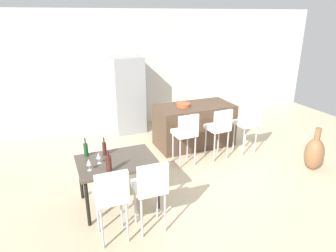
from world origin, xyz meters
name	(u,v)px	position (x,y,z in m)	size (l,w,h in m)	color
ground_plane	(206,170)	(0.00, 0.00, 0.00)	(10.00, 10.00, 0.00)	#C6B28E
back_wall	(152,68)	(0.00, 3.01, 1.45)	(10.00, 0.12, 2.90)	silver
kitchen_island	(194,125)	(0.32, 1.15, 0.46)	(1.68, 0.85, 0.92)	#4C3828
bar_chair_left	(186,131)	(-0.28, 0.35, 0.70)	(0.41, 0.41, 1.05)	white
bar_chair_middle	(219,126)	(0.45, 0.35, 0.70)	(0.42, 0.42, 1.05)	white
bar_chair_right	(248,122)	(1.15, 0.35, 0.70)	(0.42, 0.42, 1.05)	white
dining_table	(117,165)	(-1.78, -0.41, 0.66)	(1.15, 0.84, 0.74)	#4C4238
dining_chair_near	(111,194)	(-2.04, -1.19, 0.70)	(0.40, 0.40, 1.05)	white
dining_chair_far	(151,186)	(-1.52, -1.19, 0.70)	(0.41, 0.41, 1.05)	white
wine_bottle_corner	(109,164)	(-1.96, -0.73, 0.87)	(0.08, 0.08, 0.33)	#471E19
wine_bottle_left	(86,149)	(-2.17, -0.08, 0.85)	(0.07, 0.07, 0.30)	#194723
wine_bottle_right	(104,148)	(-1.90, -0.16, 0.85)	(0.06, 0.06, 0.29)	#471E19
wine_glass_middle	(99,156)	(-2.04, -0.41, 0.86)	(0.07, 0.07, 0.17)	silver
wine_glass_far	(89,162)	(-2.20, -0.56, 0.86)	(0.07, 0.07, 0.17)	silver
refrigerator	(128,95)	(-0.79, 2.57, 0.92)	(0.72, 0.68, 1.84)	#939699
fruit_bowl	(183,105)	(0.05, 1.17, 0.96)	(0.29, 0.29, 0.07)	#C6512D
floor_vase	(314,153)	(1.88, -0.73, 0.32)	(0.35, 0.35, 0.83)	brown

